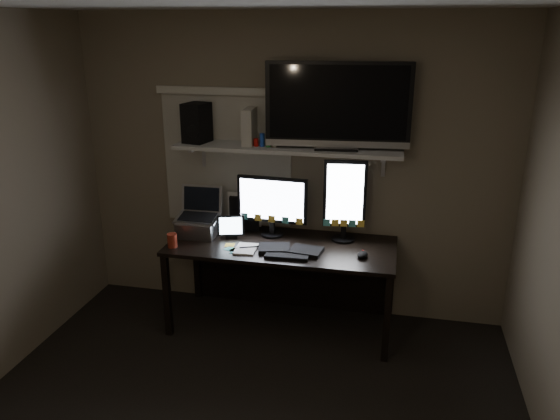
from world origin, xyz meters
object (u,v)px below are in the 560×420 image
(monitor_landscape, at_px, (272,206))
(tablet, at_px, (231,227))
(desk, at_px, (285,258))
(keyboard, at_px, (290,250))
(tv, at_px, (338,106))
(laptop, at_px, (197,213))
(game_console, at_px, (250,126))
(speaker, at_px, (197,123))
(cup, at_px, (172,240))
(monitor_portrait, at_px, (345,200))
(mouse, at_px, (362,255))

(monitor_landscape, height_order, tablet, monitor_landscape)
(tablet, bearing_deg, desk, -7.56)
(keyboard, distance_m, tv, 1.15)
(laptop, bearing_deg, game_console, 23.02)
(tablet, bearing_deg, speaker, 136.58)
(tablet, relative_size, laptop, 0.56)
(tablet, xyz_separation_m, game_console, (0.12, 0.17, 0.80))
(tv, bearing_deg, speaker, 174.52)
(keyboard, height_order, cup, cup)
(cup, bearing_deg, monitor_portrait, 18.36)
(monitor_portrait, xyz_separation_m, game_console, (-0.78, 0.03, 0.55))
(keyboard, bearing_deg, game_console, 136.73)
(tablet, bearing_deg, monitor_landscape, 4.57)
(desk, xyz_separation_m, game_console, (-0.31, 0.10, 1.07))
(tablet, xyz_separation_m, cup, (-0.40, -0.29, -0.04))
(tablet, distance_m, laptop, 0.30)
(cup, bearing_deg, mouse, 4.58)
(mouse, bearing_deg, speaker, 175.04)
(monitor_landscape, distance_m, laptop, 0.62)
(keyboard, bearing_deg, tablet, 159.08)
(mouse, xyz_separation_m, tablet, (-1.08, 0.17, 0.07))
(mouse, height_order, tv, tv)
(laptop, xyz_separation_m, tv, (1.11, 0.16, 0.88))
(mouse, relative_size, tv, 0.11)
(monitor_landscape, relative_size, speaker, 1.85)
(desk, bearing_deg, monitor_landscape, 155.85)
(desk, distance_m, game_console, 1.12)
(speaker, bearing_deg, mouse, -0.80)
(desk, height_order, cup, cup)
(monitor_portrait, relative_size, cup, 6.09)
(monitor_portrait, height_order, game_console, game_console)
(tablet, distance_m, speaker, 0.89)
(keyboard, relative_size, cup, 4.52)
(mouse, distance_m, cup, 1.48)
(laptop, distance_m, cup, 0.33)
(laptop, relative_size, cup, 3.53)
(tablet, bearing_deg, laptop, 165.85)
(keyboard, xyz_separation_m, tablet, (-0.52, 0.18, 0.08))
(cup, bearing_deg, laptop, 68.00)
(monitor_portrait, distance_m, laptop, 1.20)
(keyboard, xyz_separation_m, tv, (0.30, 0.33, 1.06))
(cup, relative_size, speaker, 0.35)
(laptop, xyz_separation_m, game_console, (0.41, 0.19, 0.70))
(mouse, relative_size, speaker, 0.37)
(desk, relative_size, laptop, 4.59)
(laptop, bearing_deg, mouse, -8.04)
(monitor_landscape, xyz_separation_m, speaker, (-0.63, 0.04, 0.65))
(monitor_portrait, relative_size, tv, 0.62)
(tv, bearing_deg, monitor_landscape, 177.64)
(monitor_portrait, distance_m, keyboard, 0.59)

